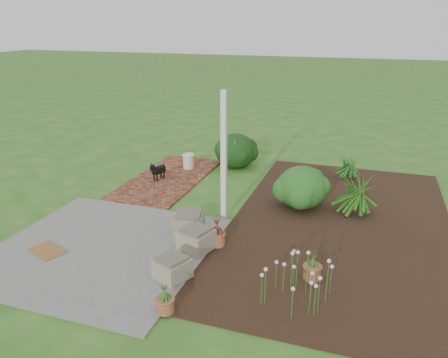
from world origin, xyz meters
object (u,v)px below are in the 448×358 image
(stone_trough_near, at_px, (172,269))
(cream_ceramic_urn, at_px, (188,161))
(evergreen_shrub, at_px, (302,186))
(black_dog, at_px, (157,170))

(stone_trough_near, relative_size, cream_ceramic_urn, 1.21)
(stone_trough_near, height_order, cream_ceramic_urn, cream_ceramic_urn)
(stone_trough_near, distance_m, evergreen_shrub, 3.60)
(evergreen_shrub, bearing_deg, stone_trough_near, -112.59)
(black_dog, distance_m, evergreen_shrub, 3.54)
(stone_trough_near, distance_m, cream_ceramic_urn, 5.10)
(stone_trough_near, height_order, black_dog, black_dog)
(stone_trough_near, bearing_deg, black_dog, 119.80)
(black_dog, height_order, cream_ceramic_urn, black_dog)
(black_dog, relative_size, cream_ceramic_urn, 1.32)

